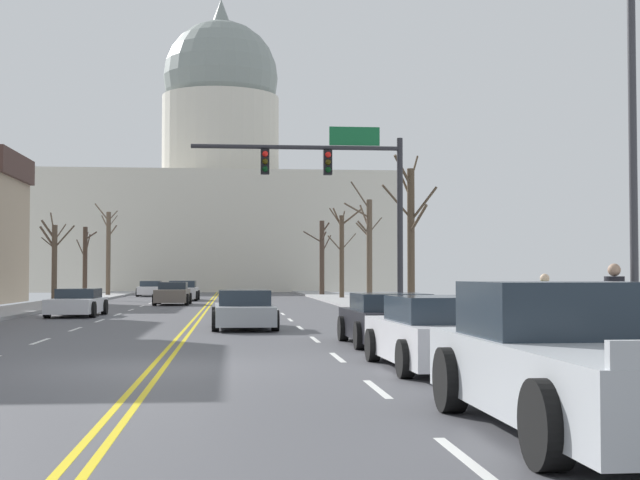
# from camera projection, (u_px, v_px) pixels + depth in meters

# --- Properties ---
(ground) EXTENTS (20.00, 180.00, 0.20)m
(ground) POSITION_uv_depth(u_px,v_px,m) (157.00, 367.00, 16.56)
(ground) COLOR #4C4C51
(signal_gantry) EXTENTS (7.91, 0.41, 7.09)m
(signal_gantry) POSITION_uv_depth(u_px,v_px,m) (343.00, 181.00, 34.28)
(signal_gantry) COLOR #28282D
(signal_gantry) RESTS_ON ground
(street_lamp_right) EXTENTS (2.24, 0.24, 8.94)m
(street_lamp_right) POSITION_uv_depth(u_px,v_px,m) (617.00, 62.00, 15.79)
(street_lamp_right) COLOR #333338
(street_lamp_right) RESTS_ON ground
(capitol_building) EXTENTS (35.43, 18.10, 30.88)m
(capitol_building) POSITION_uv_depth(u_px,v_px,m) (220.00, 197.00, 96.46)
(capitol_building) COLOR beige
(capitol_building) RESTS_ON ground
(sedan_near_00) EXTENTS (2.08, 4.73, 1.21)m
(sedan_near_00) POSITION_uv_depth(u_px,v_px,m) (244.00, 311.00, 28.78)
(sedan_near_00) COLOR #9EA3A8
(sedan_near_00) RESTS_ON ground
(sedan_near_01) EXTENTS (2.15, 4.44, 1.24)m
(sedan_near_01) POSITION_uv_depth(u_px,v_px,m) (389.00, 320.00, 22.16)
(sedan_near_01) COLOR black
(sedan_near_01) RESTS_ON ground
(sedan_near_02) EXTENTS (2.09, 4.74, 1.31)m
(sedan_near_02) POSITION_uv_depth(u_px,v_px,m) (436.00, 334.00, 16.51)
(sedan_near_02) COLOR silver
(sedan_near_02) RESTS_ON ground
(pickup_truck_near_03) EXTENTS (2.41, 5.70, 1.61)m
(pickup_truck_near_03) POSITION_uv_depth(u_px,v_px,m) (581.00, 365.00, 9.89)
(pickup_truck_near_03) COLOR #ADB2B7
(pickup_truck_near_03) RESTS_ON ground
(sedan_oncoming_00) EXTENTS (2.05, 4.73, 1.12)m
(sedan_oncoming_00) POSITION_uv_depth(u_px,v_px,m) (77.00, 303.00, 37.47)
(sedan_oncoming_00) COLOR silver
(sedan_oncoming_00) RESTS_ON ground
(sedan_oncoming_01) EXTENTS (2.00, 4.40, 1.27)m
(sedan_oncoming_01) POSITION_uv_depth(u_px,v_px,m) (173.00, 294.00, 51.51)
(sedan_oncoming_01) COLOR #6B6056
(sedan_oncoming_01) RESTS_ON ground
(sedan_oncoming_02) EXTENTS (2.13, 4.63, 1.29)m
(sedan_oncoming_02) POSITION_uv_depth(u_px,v_px,m) (183.00, 291.00, 60.16)
(sedan_oncoming_02) COLOR silver
(sedan_oncoming_02) RESTS_ON ground
(sedan_oncoming_03) EXTENTS (2.08, 4.24, 1.19)m
(sedan_oncoming_03) POSITION_uv_depth(u_px,v_px,m) (151.00, 289.00, 71.56)
(sedan_oncoming_03) COLOR silver
(sedan_oncoming_03) RESTS_ON ground
(bare_tree_00) EXTENTS (2.20, 2.25, 6.66)m
(bare_tree_00) POSITION_uv_depth(u_px,v_px,m) (369.00, 247.00, 50.62)
(bare_tree_00) COLOR brown
(bare_tree_00) RESTS_ON ground
(bare_tree_01) EXTENTS (1.95, 1.84, 4.91)m
(bare_tree_01) POSITION_uv_depth(u_px,v_px,m) (54.00, 259.00, 48.31)
(bare_tree_01) COLOR brown
(bare_tree_01) RESTS_ON ground
(bare_tree_02) EXTENTS (2.36, 1.93, 6.14)m
(bare_tree_02) POSITION_uv_depth(u_px,v_px,m) (342.00, 252.00, 62.30)
(bare_tree_02) COLOR #4C3D2D
(bare_tree_02) RESTS_ON ground
(bare_tree_03) EXTENTS (1.76, 1.08, 7.04)m
(bare_tree_03) POSITION_uv_depth(u_px,v_px,m) (108.00, 251.00, 70.52)
(bare_tree_03) COLOR brown
(bare_tree_03) RESTS_ON ground
(bare_tree_04) EXTENTS (2.35, 1.68, 5.77)m
(bare_tree_04) POSITION_uv_depth(u_px,v_px,m) (322.00, 256.00, 71.87)
(bare_tree_04) COLOR #423328
(bare_tree_04) RESTS_ON ground
(bare_tree_05) EXTENTS (1.41, 2.04, 4.75)m
(bare_tree_05) POSITION_uv_depth(u_px,v_px,m) (85.00, 260.00, 61.37)
(bare_tree_05) COLOR #423328
(bare_tree_05) RESTS_ON ground
(bare_tree_06) EXTENTS (2.27, 2.58, 6.56)m
(bare_tree_06) POSITION_uv_depth(u_px,v_px,m) (411.00, 233.00, 37.69)
(bare_tree_06) COLOR #4C3D2D
(bare_tree_06) RESTS_ON ground
(pedestrian_00) EXTENTS (0.35, 0.34, 1.75)m
(pedestrian_00) POSITION_uv_depth(u_px,v_px,m) (615.00, 309.00, 15.63)
(pedestrian_00) COLOR #33333D
(pedestrian_00) RESTS_ON ground
(pedestrian_01) EXTENTS (0.35, 0.34, 1.58)m
(pedestrian_01) POSITION_uv_depth(u_px,v_px,m) (545.00, 304.00, 21.38)
(pedestrian_01) COLOR black
(pedestrian_01) RESTS_ON ground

